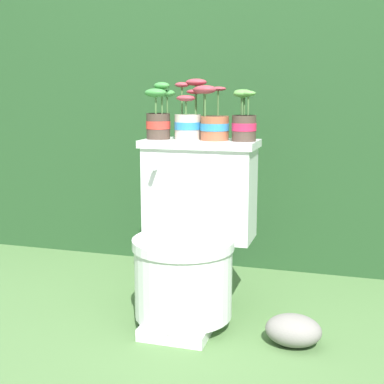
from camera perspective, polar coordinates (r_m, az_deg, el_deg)
The scene contains 8 objects.
ground_plane at distance 2.14m, azimuth -1.92°, elevation -14.08°, with size 12.00×12.00×0.00m, color #4C703D.
hedge_backdrop at distance 3.06m, azimuth 4.90°, elevation 7.74°, with size 3.78×0.76×1.48m.
toilet at distance 2.12m, azimuth -0.10°, elevation -4.91°, with size 0.47×0.54×0.70m.
potted_plant_left at distance 2.21m, azimuth -3.58°, elevation 7.90°, with size 0.12×0.12×0.23m.
potted_plant_midleft at distance 2.19m, azimuth -0.38°, elevation 7.82°, with size 0.13×0.12×0.24m.
potted_plant_middle at distance 2.16m, azimuth 2.25°, elevation 7.71°, with size 0.15×0.13×0.22m.
potted_plant_midright at distance 2.13m, azimuth 5.57°, elevation 7.52°, with size 0.10×0.10×0.20m.
garden_stone at distance 2.00m, azimuth 10.76°, elevation -14.28°, with size 0.20×0.16×0.11m.
Camera 1 is at (0.62, -1.84, 0.89)m, focal length 50.00 mm.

